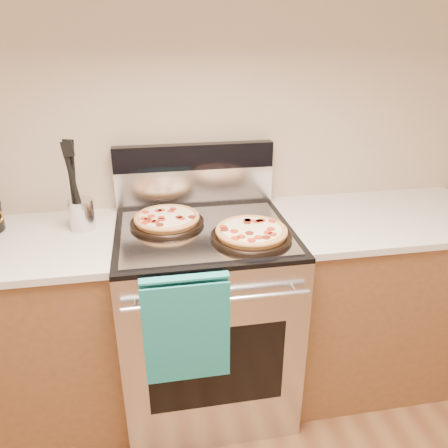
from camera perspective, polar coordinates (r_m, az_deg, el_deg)
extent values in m
plane|color=tan|center=(2.09, -4.21, 14.09)|extent=(4.00, 0.00, 4.00)
cube|color=#B7B7BC|center=(2.13, -2.41, -12.28)|extent=(0.76, 0.68, 0.90)
cube|color=black|center=(1.87, -0.92, -18.27)|extent=(0.56, 0.01, 0.40)
cube|color=black|center=(1.89, -2.65, -0.97)|extent=(0.76, 0.68, 0.02)
cube|color=silver|center=(2.14, -3.82, 4.91)|extent=(0.76, 0.06, 0.18)
cube|color=black|center=(2.10, -3.93, 8.79)|extent=(0.76, 0.06, 0.12)
cylinder|color=silver|center=(1.62, -0.77, -10.03)|extent=(0.70, 0.03, 0.03)
cube|color=gray|center=(1.86, -2.53, -0.99)|extent=(0.70, 0.55, 0.01)
cube|color=brown|center=(2.25, -25.99, -13.18)|extent=(1.00, 0.62, 0.88)
cube|color=brown|center=(2.41, 18.97, -9.23)|extent=(1.00, 0.62, 0.88)
cube|color=beige|center=(2.21, 20.54, 0.76)|extent=(1.02, 0.64, 0.03)
cylinder|color=silver|center=(1.99, -18.10, 1.20)|extent=(0.14, 0.14, 0.14)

